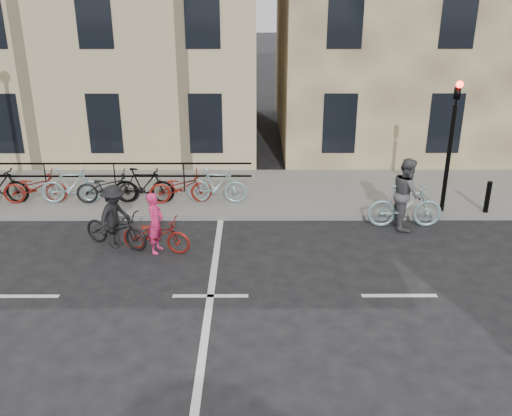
{
  "coord_description": "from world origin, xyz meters",
  "views": [
    {
      "loc": [
        0.93,
        -10.44,
        6.28
      ],
      "look_at": [
        0.97,
        2.24,
        1.1
      ],
      "focal_mm": 40.0,
      "sensor_mm": 36.0,
      "label": 1
    }
  ],
  "objects_px": {
    "cyclist_dark": "(115,223)",
    "traffic_light": "(452,131)",
    "cyclist_pink": "(156,232)",
    "cyclist_grey": "(406,200)"
  },
  "relations": [
    {
      "from": "cyclist_pink",
      "to": "cyclist_dark",
      "type": "distance_m",
      "value": 1.09
    },
    {
      "from": "cyclist_pink",
      "to": "cyclist_grey",
      "type": "distance_m",
      "value": 6.57
    },
    {
      "from": "traffic_light",
      "to": "cyclist_pink",
      "type": "height_order",
      "value": "traffic_light"
    },
    {
      "from": "cyclist_dark",
      "to": "traffic_light",
      "type": "bearing_deg",
      "value": -52.29
    },
    {
      "from": "traffic_light",
      "to": "cyclist_dark",
      "type": "distance_m",
      "value": 9.09
    },
    {
      "from": "cyclist_pink",
      "to": "traffic_light",
      "type": "bearing_deg",
      "value": -61.98
    },
    {
      "from": "cyclist_grey",
      "to": "traffic_light",
      "type": "bearing_deg",
      "value": -58.65
    },
    {
      "from": "cyclist_pink",
      "to": "cyclist_dark",
      "type": "xyz_separation_m",
      "value": [
        -1.04,
        0.29,
        0.1
      ]
    },
    {
      "from": "traffic_light",
      "to": "cyclist_dark",
      "type": "height_order",
      "value": "traffic_light"
    },
    {
      "from": "cyclist_grey",
      "to": "cyclist_dark",
      "type": "distance_m",
      "value": 7.54
    }
  ]
}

